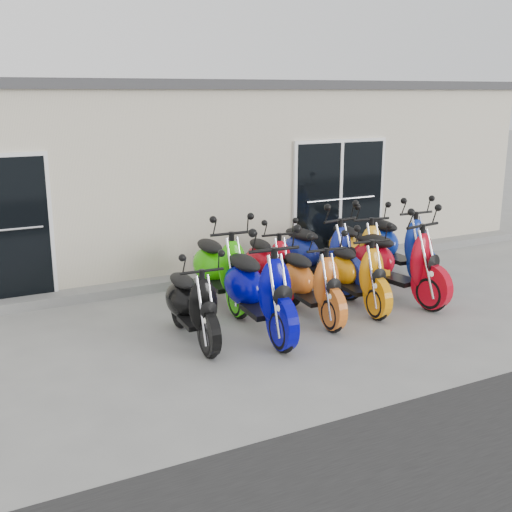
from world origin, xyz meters
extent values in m
plane|color=gray|center=(0.00, 0.00, 0.00)|extent=(80.00, 80.00, 0.00)
cube|color=beige|center=(0.00, 5.20, 1.60)|extent=(14.00, 6.00, 3.20)
cube|color=#3F3F42|center=(0.00, 5.20, 3.28)|extent=(14.20, 6.20, 0.16)
cube|color=gray|center=(0.00, 2.02, 0.07)|extent=(14.00, 0.40, 0.15)
cube|color=black|center=(-3.20, 2.17, 1.26)|extent=(1.07, 0.08, 2.22)
cube|color=black|center=(2.60, 2.17, 1.26)|extent=(2.02, 0.08, 2.22)
camera|label=1|loc=(-4.35, -7.72, 3.17)|focal=45.00mm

